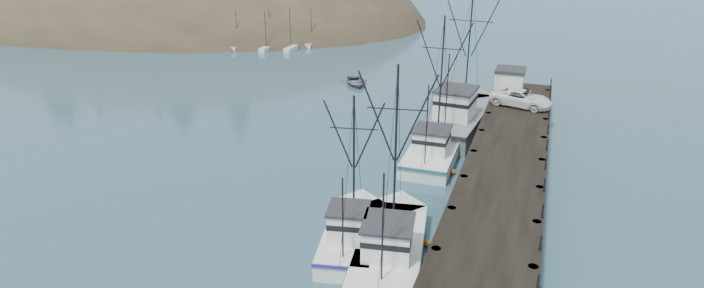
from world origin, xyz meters
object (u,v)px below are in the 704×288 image
motorboat (355,85)px  pickup_truck (521,98)px  pier (507,158)px  trawler_mid (352,232)px  pier_shed (509,81)px  trawler_near (391,244)px  trawler_far (435,149)px  work_vessel (460,116)px

motorboat → pickup_truck: bearing=-51.0°
pier → trawler_mid: (-8.27, -13.12, -0.87)m
pier_shed → trawler_mid: bearing=-103.0°
pier → trawler_near: 14.77m
trawler_far → motorboat: bearing=125.7°
pickup_truck → trawler_far: bearing=164.4°
trawler_near → trawler_far: bearing=92.0°
trawler_mid → pier_shed: bearing=77.0°
trawler_near → trawler_far: (-0.55, 15.82, 0.00)m
work_vessel → motorboat: bearing=142.8°
pier_shed → motorboat: pier_shed is taller
trawler_mid → motorboat: (-11.87, 34.81, -0.82)m
trawler_mid → motorboat: bearing=108.8°
pier_shed → pickup_truck: (1.51, -3.75, -0.59)m
pier_shed → pickup_truck: 4.09m
trawler_far → pier_shed: trawler_far is taller
trawler_far → pickup_truck: 12.76m
trawler_mid → motorboat: trawler_mid is taller
trawler_near → motorboat: (-14.56, 35.33, -0.82)m
trawler_mid → work_vessel: 23.74m
pier → trawler_far: bearing=160.4°
trawler_far → motorboat: 24.02m
work_vessel → motorboat: size_ratio=3.26×
work_vessel → pickup_truck: bearing=25.7°
trawler_near → motorboat: 38.22m
trawler_mid → motorboat: 36.79m
pier → trawler_far: 6.57m
trawler_near → pier_shed: bearing=82.1°
trawler_near → motorboat: bearing=112.4°
pickup_truck → motorboat: pickup_truck is taller
trawler_mid → trawler_far: bearing=82.1°
pier → trawler_near: bearing=-112.3°
pier → pickup_truck: size_ratio=7.40×
pier_shed → work_vessel: bearing=-122.0°
pier → motorboat: size_ratio=8.88×
trawler_near → work_vessel: size_ratio=0.74×
work_vessel → trawler_far: bearing=-95.6°
motorboat → pier_shed: bearing=-42.5°
pier → work_vessel: bearing=117.1°
pier → trawler_far: trawler_far is taller
pier → motorboat: 29.65m
trawler_near → work_vessel: 24.08m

